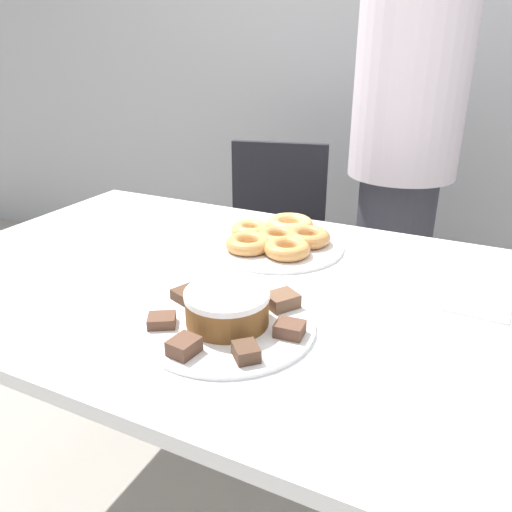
# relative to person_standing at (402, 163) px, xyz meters

# --- Properties ---
(wall_back) EXTENTS (8.00, 0.05, 2.60)m
(wall_back) POSITION_rel_person_standing_xyz_m (-0.17, 0.65, 0.44)
(wall_back) COLOR #A8AAAD
(wall_back) RESTS_ON ground_plane
(table) EXTENTS (1.52, 0.94, 0.77)m
(table) POSITION_rel_person_standing_xyz_m (-0.17, -0.92, -0.19)
(table) COLOR white
(table) RESTS_ON ground_plane
(person_standing) EXTENTS (0.38, 0.38, 1.65)m
(person_standing) POSITION_rel_person_standing_xyz_m (0.00, 0.00, 0.00)
(person_standing) COLOR #383842
(person_standing) RESTS_ON ground_plane
(office_chair_left) EXTENTS (0.53, 0.53, 0.89)m
(office_chair_left) POSITION_rel_person_standing_xyz_m (-0.46, -0.09, -0.44)
(office_chair_left) COLOR black
(office_chair_left) RESTS_ON ground_plane
(plate_cake) EXTENTS (0.33, 0.33, 0.01)m
(plate_cake) POSITION_rel_person_standing_xyz_m (-0.10, -1.11, -0.09)
(plate_cake) COLOR white
(plate_cake) RESTS_ON table
(plate_donuts) EXTENTS (0.34, 0.34, 0.01)m
(plate_donuts) POSITION_rel_person_standing_xyz_m (-0.18, -0.70, -0.09)
(plate_donuts) COLOR white
(plate_donuts) RESTS_ON table
(frosted_cake) EXTENTS (0.16, 0.16, 0.06)m
(frosted_cake) POSITION_rel_person_standing_xyz_m (-0.10, -1.11, -0.06)
(frosted_cake) COLOR brown
(frosted_cake) RESTS_ON plate_cake
(lamington_0) EXTENTS (0.05, 0.05, 0.03)m
(lamington_0) POSITION_rel_person_standing_xyz_m (-0.14, -0.99, -0.08)
(lamington_0) COLOR #513828
(lamington_0) RESTS_ON plate_cake
(lamington_1) EXTENTS (0.07, 0.07, 0.02)m
(lamington_1) POSITION_rel_person_standing_xyz_m (-0.21, -1.07, -0.08)
(lamington_1) COLOR #513828
(lamington_1) RESTS_ON plate_cake
(lamington_2) EXTENTS (0.07, 0.06, 0.02)m
(lamington_2) POSITION_rel_person_standing_xyz_m (-0.20, -1.17, -0.08)
(lamington_2) COLOR brown
(lamington_2) RESTS_ON plate_cake
(lamington_3) EXTENTS (0.05, 0.05, 0.03)m
(lamington_3) POSITION_rel_person_standing_xyz_m (-0.11, -1.23, -0.08)
(lamington_3) COLOR brown
(lamington_3) RESTS_ON plate_cake
(lamington_4) EXTENTS (0.06, 0.06, 0.02)m
(lamington_4) POSITION_rel_person_standing_xyz_m (-0.01, -1.20, -0.08)
(lamington_4) COLOR #513828
(lamington_4) RESTS_ON plate_cake
(lamington_5) EXTENTS (0.05, 0.05, 0.02)m
(lamington_5) POSITION_rel_person_standing_xyz_m (0.02, -1.10, -0.08)
(lamington_5) COLOR brown
(lamington_5) RESTS_ON plate_cake
(lamington_6) EXTENTS (0.08, 0.08, 0.03)m
(lamington_6) POSITION_rel_person_standing_xyz_m (-0.03, -1.01, -0.08)
(lamington_6) COLOR brown
(lamington_6) RESTS_ON plate_cake
(donut_0) EXTENTS (0.11, 0.11, 0.03)m
(donut_0) POSITION_rel_person_standing_xyz_m (-0.18, -0.70, -0.07)
(donut_0) COLOR #C68447
(donut_0) RESTS_ON plate_donuts
(donut_1) EXTENTS (0.13, 0.13, 0.04)m
(donut_1) POSITION_rel_person_standing_xyz_m (-0.18, -0.60, -0.07)
(donut_1) COLOR #E5AD66
(donut_1) RESTS_ON plate_donuts
(donut_2) EXTENTS (0.11, 0.11, 0.03)m
(donut_2) POSITION_rel_person_standing_xyz_m (-0.26, -0.68, -0.07)
(donut_2) COLOR tan
(donut_2) RESTS_ON plate_donuts
(donut_3) EXTENTS (0.12, 0.12, 0.03)m
(donut_3) POSITION_rel_person_standing_xyz_m (-0.22, -0.77, -0.07)
(donut_3) COLOR #D18E4C
(donut_3) RESTS_ON plate_donuts
(donut_4) EXTENTS (0.11, 0.11, 0.03)m
(donut_4) POSITION_rel_person_standing_xyz_m (-0.12, -0.76, -0.07)
(donut_4) COLOR #D18E4C
(donut_4) RESTS_ON plate_donuts
(donut_5) EXTENTS (0.12, 0.12, 0.04)m
(donut_5) POSITION_rel_person_standing_xyz_m (-0.10, -0.67, -0.07)
(donut_5) COLOR #C68447
(donut_5) RESTS_ON plate_donuts
(napkin) EXTENTS (0.13, 0.10, 0.01)m
(napkin) POSITION_rel_person_standing_xyz_m (0.32, -0.82, -0.10)
(napkin) COLOR white
(napkin) RESTS_ON table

